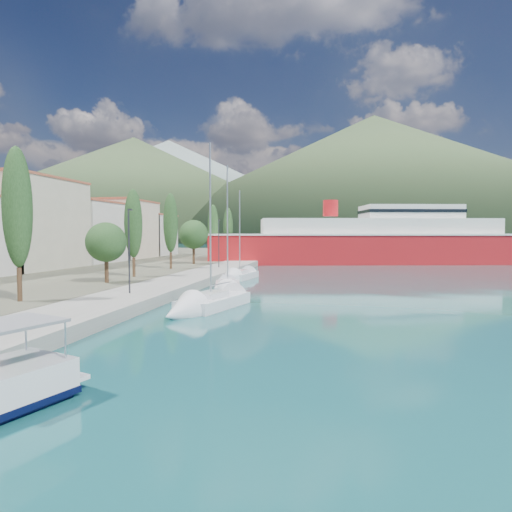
# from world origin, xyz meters

# --- Properties ---
(ground) EXTENTS (1400.00, 1400.00, 0.00)m
(ground) POSITION_xyz_m (0.00, 120.00, 0.00)
(ground) COLOR #165054
(quay) EXTENTS (5.00, 88.00, 0.80)m
(quay) POSITION_xyz_m (-9.00, 26.00, 0.40)
(quay) COLOR gray
(quay) RESTS_ON ground
(hills_far) EXTENTS (1480.00, 900.00, 180.00)m
(hills_far) POSITION_xyz_m (138.59, 618.73, 77.39)
(hills_far) COLOR gray
(hills_far) RESTS_ON ground
(hills_near) EXTENTS (1010.00, 520.00, 115.00)m
(hills_near) POSITION_xyz_m (98.04, 372.50, 49.18)
(hills_near) COLOR #3A4F2D
(hills_near) RESTS_ON ground
(town_buildings) EXTENTS (9.20, 69.20, 11.30)m
(town_buildings) POSITION_xyz_m (-32.00, 36.91, 5.57)
(town_buildings) COLOR beige
(town_buildings) RESTS_ON land_strip
(tree_row) EXTENTS (4.16, 63.09, 9.97)m
(tree_row) POSITION_xyz_m (-14.56, 32.61, 5.57)
(tree_row) COLOR #47301E
(tree_row) RESTS_ON land_strip
(lamp_posts) EXTENTS (0.15, 46.34, 6.06)m
(lamp_posts) POSITION_xyz_m (-9.00, 13.47, 4.08)
(lamp_posts) COLOR #2D2D33
(lamp_posts) RESTS_ON quay
(sailboat_near) EXTENTS (4.64, 8.81, 12.14)m
(sailboat_near) POSITION_xyz_m (-3.22, 10.57, 0.32)
(sailboat_near) COLOR silver
(sailboat_near) RESTS_ON ground
(sailboat_mid) EXTENTS (4.13, 8.53, 11.87)m
(sailboat_mid) POSITION_xyz_m (-3.41, 19.24, 0.29)
(sailboat_mid) COLOR silver
(sailboat_mid) RESTS_ON ground
(sailboat_far) EXTENTS (3.52, 7.62, 10.78)m
(sailboat_far) POSITION_xyz_m (-5.21, 29.49, 0.30)
(sailboat_far) COLOR silver
(sailboat_far) RESTS_ON ground
(ferry) EXTENTS (58.73, 23.95, 11.41)m
(ferry) POSITION_xyz_m (12.64, 60.91, 3.47)
(ferry) COLOR red
(ferry) RESTS_ON ground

